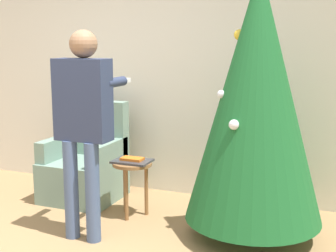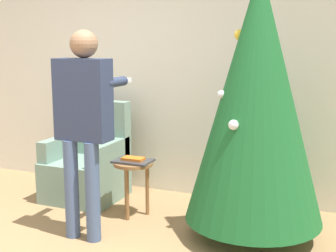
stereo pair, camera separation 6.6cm
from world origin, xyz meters
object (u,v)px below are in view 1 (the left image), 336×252
armchair (86,166)px  side_stool (132,172)px  christmas_tree (256,97)px  person_standing (83,115)px

armchair → side_stool: (0.69, -0.29, 0.08)m
christmas_tree → person_standing: 1.41m
side_stool → christmas_tree: bearing=-2.9°
person_standing → side_stool: 0.86m
armchair → side_stool: 0.75m
person_standing → side_stool: person_standing is taller
person_standing → armchair: bearing=121.8°
person_standing → christmas_tree: bearing=21.9°
armchair → christmas_tree: bearing=-10.6°
side_stool → armchair: bearing=157.3°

